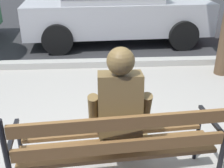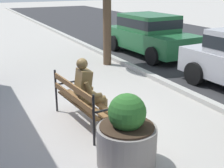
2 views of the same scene
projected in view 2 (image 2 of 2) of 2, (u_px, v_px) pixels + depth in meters
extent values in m
plane|color=#ADA8A0|center=(84.00, 119.00, 6.41)|extent=(80.00, 80.00, 0.00)
cube|color=#B2AFA8|center=(192.00, 95.00, 7.62)|extent=(60.00, 0.20, 0.12)
cube|color=brown|center=(77.00, 104.00, 6.02)|extent=(1.70, 0.24, 0.04)
cube|color=brown|center=(85.00, 103.00, 6.10)|extent=(1.70, 0.24, 0.04)
cube|color=brown|center=(93.00, 101.00, 6.19)|extent=(1.70, 0.24, 0.04)
cube|color=brown|center=(72.00, 97.00, 5.92)|extent=(1.70, 0.17, 0.11)
cube|color=brown|center=(72.00, 86.00, 5.85)|extent=(1.70, 0.17, 0.11)
cylinder|color=black|center=(76.00, 98.00, 6.99)|extent=(0.04, 0.04, 0.45)
cylinder|color=black|center=(56.00, 91.00, 6.68)|extent=(0.04, 0.04, 0.95)
cube|color=black|center=(67.00, 83.00, 6.76)|extent=(0.07, 0.48, 0.03)
cylinder|color=black|center=(117.00, 127.00, 5.56)|extent=(0.04, 0.04, 0.45)
cylinder|color=black|center=(94.00, 121.00, 5.25)|extent=(0.04, 0.04, 0.95)
cube|color=black|center=(107.00, 110.00, 5.34)|extent=(0.07, 0.48, 0.03)
cube|color=brown|center=(88.00, 97.00, 6.07)|extent=(0.34, 0.32, 0.16)
cube|color=brown|center=(83.00, 83.00, 5.93)|extent=(0.36, 0.29, 0.55)
sphere|color=brown|center=(82.00, 64.00, 5.80)|extent=(0.22, 0.22, 0.22)
cylinder|color=brown|center=(80.00, 82.00, 6.14)|extent=(0.09, 0.18, 0.29)
cylinder|color=brown|center=(87.00, 89.00, 6.26)|extent=(0.08, 0.27, 0.10)
cylinder|color=brown|center=(88.00, 88.00, 5.77)|extent=(0.09, 0.18, 0.29)
cylinder|color=brown|center=(96.00, 96.00, 5.87)|extent=(0.08, 0.27, 0.10)
cylinder|color=brown|center=(93.00, 97.00, 6.22)|extent=(0.13, 0.37, 0.14)
cylinder|color=brown|center=(101.00, 107.00, 6.38)|extent=(0.11, 0.11, 0.50)
cube|color=brown|center=(104.00, 116.00, 6.47)|extent=(0.11, 0.24, 0.07)
cylinder|color=brown|center=(97.00, 100.00, 6.07)|extent=(0.13, 0.37, 0.14)
cylinder|color=brown|center=(105.00, 111.00, 6.23)|extent=(0.11, 0.11, 0.50)
cube|color=brown|center=(108.00, 120.00, 6.32)|extent=(0.11, 0.24, 0.07)
cube|color=brown|center=(112.00, 120.00, 6.21)|extent=(0.28, 0.18, 0.16)
cylinder|color=gray|center=(127.00, 145.00, 4.78)|extent=(0.94, 0.94, 0.63)
cylinder|color=#38281C|center=(127.00, 126.00, 4.67)|extent=(0.84, 0.84, 0.03)
sphere|color=#2D6B28|center=(127.00, 112.00, 4.60)|extent=(0.58, 0.58, 0.58)
cylinder|color=brown|center=(107.00, 25.00, 10.26)|extent=(0.28, 0.28, 2.75)
cube|color=#236638|center=(150.00, 40.00, 11.87)|extent=(4.18, 1.90, 0.70)
cube|color=#236638|center=(148.00, 22.00, 11.79)|extent=(2.20, 1.66, 0.60)
cube|color=black|center=(148.00, 22.00, 11.79)|extent=(2.22, 1.68, 0.33)
cylinder|color=black|center=(190.00, 51.00, 11.26)|extent=(0.65, 0.25, 0.64)
cylinder|color=black|center=(153.00, 56.00, 10.46)|extent=(0.65, 0.25, 0.64)
cylinder|color=black|center=(148.00, 40.00, 13.46)|extent=(0.65, 0.25, 0.64)
cylinder|color=black|center=(114.00, 43.00, 12.67)|extent=(0.65, 0.25, 0.64)
cylinder|color=black|center=(195.00, 74.00, 8.49)|extent=(0.65, 0.25, 0.64)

